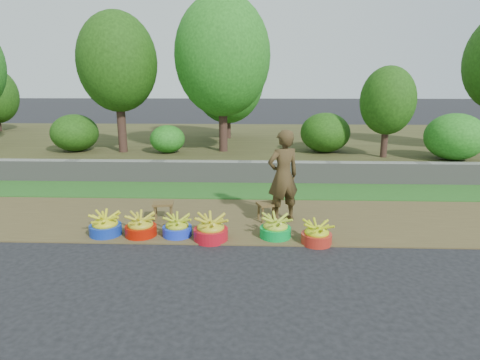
{
  "coord_description": "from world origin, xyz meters",
  "views": [
    {
      "loc": [
        0.26,
        -5.86,
        2.5
      ],
      "look_at": [
        -0.02,
        1.3,
        0.75
      ],
      "focal_mm": 30.0,
      "sensor_mm": 36.0,
      "label": 1
    }
  ],
  "objects_px": {
    "vendor_woman": "(283,176)",
    "basin_b": "(141,227)",
    "basin_a": "(105,226)",
    "basin_c": "(177,227)",
    "basin_d": "(211,229)",
    "stool_left": "(163,206)",
    "basin_e": "(275,228)",
    "stool_right": "(268,206)",
    "basin_f": "(317,234)"
  },
  "relations": [
    {
      "from": "basin_c",
      "to": "vendor_woman",
      "type": "height_order",
      "value": "vendor_woman"
    },
    {
      "from": "stool_right",
      "to": "basin_b",
      "type": "bearing_deg",
      "value": -158.66
    },
    {
      "from": "basin_c",
      "to": "basin_e",
      "type": "xyz_separation_m",
      "value": [
        1.63,
        -0.0,
        0.01
      ]
    },
    {
      "from": "basin_c",
      "to": "stool_right",
      "type": "distance_m",
      "value": 1.74
    },
    {
      "from": "basin_e",
      "to": "stool_left",
      "type": "xyz_separation_m",
      "value": [
        -2.03,
        0.77,
        0.11
      ]
    },
    {
      "from": "basin_c",
      "to": "basin_d",
      "type": "xyz_separation_m",
      "value": [
        0.58,
        -0.15,
        0.02
      ]
    },
    {
      "from": "basin_d",
      "to": "basin_f",
      "type": "relative_size",
      "value": 1.15
    },
    {
      "from": "basin_a",
      "to": "basin_c",
      "type": "distance_m",
      "value": 1.21
    },
    {
      "from": "basin_a",
      "to": "vendor_woman",
      "type": "relative_size",
      "value": 0.31
    },
    {
      "from": "vendor_woman",
      "to": "basin_b",
      "type": "bearing_deg",
      "value": -4.73
    },
    {
      "from": "vendor_woman",
      "to": "basin_c",
      "type": "bearing_deg",
      "value": 0.56
    },
    {
      "from": "stool_right",
      "to": "vendor_woman",
      "type": "bearing_deg",
      "value": 3.0
    },
    {
      "from": "basin_a",
      "to": "basin_c",
      "type": "height_order",
      "value": "basin_a"
    },
    {
      "from": "basin_c",
      "to": "stool_right",
      "type": "bearing_deg",
      "value": 27.99
    },
    {
      "from": "basin_b",
      "to": "stool_left",
      "type": "relative_size",
      "value": 1.25
    },
    {
      "from": "basin_f",
      "to": "vendor_woman",
      "type": "xyz_separation_m",
      "value": [
        -0.48,
        1.05,
        0.7
      ]
    },
    {
      "from": "basin_a",
      "to": "basin_d",
      "type": "height_order",
      "value": "basin_d"
    },
    {
      "from": "basin_b",
      "to": "stool_left",
      "type": "height_order",
      "value": "basin_b"
    },
    {
      "from": "basin_d",
      "to": "stool_left",
      "type": "distance_m",
      "value": 1.35
    },
    {
      "from": "basin_d",
      "to": "vendor_woman",
      "type": "bearing_deg",
      "value": 38.67
    },
    {
      "from": "basin_c",
      "to": "stool_left",
      "type": "distance_m",
      "value": 0.88
    },
    {
      "from": "stool_left",
      "to": "basin_a",
      "type": "bearing_deg",
      "value": -135.79
    },
    {
      "from": "basin_a",
      "to": "basin_b",
      "type": "height_order",
      "value": "basin_a"
    },
    {
      "from": "basin_b",
      "to": "basin_d",
      "type": "height_order",
      "value": "basin_d"
    },
    {
      "from": "stool_right",
      "to": "stool_left",
      "type": "bearing_deg",
      "value": -178.79
    },
    {
      "from": "basin_e",
      "to": "stool_right",
      "type": "xyz_separation_m",
      "value": [
        -0.1,
        0.81,
        0.12
      ]
    },
    {
      "from": "basin_d",
      "to": "stool_left",
      "type": "bearing_deg",
      "value": 136.93
    },
    {
      "from": "basin_a",
      "to": "basin_c",
      "type": "relative_size",
      "value": 1.09
    },
    {
      "from": "basin_e",
      "to": "vendor_woman",
      "type": "xyz_separation_m",
      "value": [
        0.16,
        0.83,
        0.69
      ]
    },
    {
      "from": "basin_c",
      "to": "stool_right",
      "type": "height_order",
      "value": "basin_c"
    },
    {
      "from": "basin_b",
      "to": "basin_c",
      "type": "height_order",
      "value": "basin_b"
    },
    {
      "from": "basin_d",
      "to": "vendor_woman",
      "type": "relative_size",
      "value": 0.33
    },
    {
      "from": "vendor_woman",
      "to": "basin_f",
      "type": "bearing_deg",
      "value": 90.16
    },
    {
      "from": "stool_left",
      "to": "basin_d",
      "type": "bearing_deg",
      "value": -43.07
    },
    {
      "from": "basin_a",
      "to": "vendor_woman",
      "type": "distance_m",
      "value": 3.18
    },
    {
      "from": "basin_a",
      "to": "basin_f",
      "type": "xyz_separation_m",
      "value": [
        3.47,
        -0.22,
        -0.01
      ]
    },
    {
      "from": "basin_c",
      "to": "basin_d",
      "type": "bearing_deg",
      "value": -14.2
    },
    {
      "from": "basin_a",
      "to": "basin_e",
      "type": "bearing_deg",
      "value": 0.12
    },
    {
      "from": "basin_c",
      "to": "basin_f",
      "type": "height_order",
      "value": "same"
    },
    {
      "from": "basin_d",
      "to": "vendor_woman",
      "type": "height_order",
      "value": "vendor_woman"
    },
    {
      "from": "basin_a",
      "to": "basin_b",
      "type": "relative_size",
      "value": 1.01
    },
    {
      "from": "basin_e",
      "to": "basin_f",
      "type": "height_order",
      "value": "basin_e"
    },
    {
      "from": "basin_d",
      "to": "stool_left",
      "type": "xyz_separation_m",
      "value": [
        -0.98,
        0.92,
        0.1
      ]
    },
    {
      "from": "basin_e",
      "to": "basin_b",
      "type": "bearing_deg",
      "value": -179.48
    },
    {
      "from": "basin_a",
      "to": "stool_left",
      "type": "xyz_separation_m",
      "value": [
        0.8,
        0.78,
        0.11
      ]
    },
    {
      "from": "basin_d",
      "to": "stool_left",
      "type": "relative_size",
      "value": 1.34
    },
    {
      "from": "basin_f",
      "to": "stool_left",
      "type": "xyz_separation_m",
      "value": [
        -2.67,
        1.0,
        0.12
      ]
    },
    {
      "from": "basin_b",
      "to": "stool_left",
      "type": "distance_m",
      "value": 0.83
    },
    {
      "from": "basin_c",
      "to": "stool_left",
      "type": "height_order",
      "value": "basin_c"
    },
    {
      "from": "stool_left",
      "to": "stool_right",
      "type": "distance_m",
      "value": 1.94
    }
  ]
}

